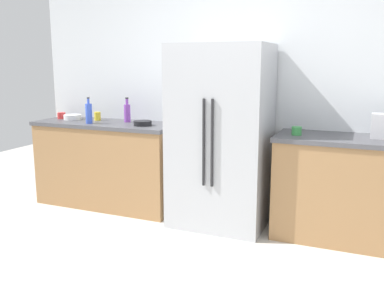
{
  "coord_description": "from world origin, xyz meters",
  "views": [
    {
      "loc": [
        1.1,
        -2.36,
        1.57
      ],
      "look_at": [
        -0.07,
        0.45,
        0.99
      ],
      "focal_mm": 39.35,
      "sensor_mm": 36.0,
      "label": 1
    }
  ],
  "objects_px": {
    "bowl_a": "(72,117)",
    "bottle_a": "(89,113)",
    "cup_a": "(297,131)",
    "cup_b": "(97,116)",
    "bowl_b": "(143,123)",
    "refrigerator": "(221,137)",
    "cup_c": "(62,116)",
    "bottle_b": "(127,112)"
  },
  "relations": [
    {
      "from": "cup_c",
      "to": "refrigerator",
      "type": "bearing_deg",
      "value": -3.14
    },
    {
      "from": "refrigerator",
      "to": "cup_c",
      "type": "relative_size",
      "value": 19.17
    },
    {
      "from": "bottle_b",
      "to": "refrigerator",
      "type": "bearing_deg",
      "value": -7.94
    },
    {
      "from": "bottle_a",
      "to": "bowl_b",
      "type": "bearing_deg",
      "value": 8.39
    },
    {
      "from": "refrigerator",
      "to": "bowl_a",
      "type": "height_order",
      "value": "refrigerator"
    },
    {
      "from": "cup_b",
      "to": "cup_c",
      "type": "height_order",
      "value": "cup_b"
    },
    {
      "from": "refrigerator",
      "to": "bottle_a",
      "type": "distance_m",
      "value": 1.47
    },
    {
      "from": "bowl_a",
      "to": "bottle_a",
      "type": "bearing_deg",
      "value": -27.34
    },
    {
      "from": "refrigerator",
      "to": "bowl_a",
      "type": "bearing_deg",
      "value": 177.06
    },
    {
      "from": "refrigerator",
      "to": "cup_b",
      "type": "distance_m",
      "value": 1.53
    },
    {
      "from": "refrigerator",
      "to": "bottle_b",
      "type": "distance_m",
      "value": 1.16
    },
    {
      "from": "refrigerator",
      "to": "bowl_a",
      "type": "xyz_separation_m",
      "value": [
        -1.83,
        0.09,
        0.09
      ]
    },
    {
      "from": "bottle_b",
      "to": "bowl_b",
      "type": "height_order",
      "value": "bottle_b"
    },
    {
      "from": "refrigerator",
      "to": "cup_a",
      "type": "height_order",
      "value": "refrigerator"
    },
    {
      "from": "bowl_b",
      "to": "cup_c",
      "type": "bearing_deg",
      "value": 174.07
    },
    {
      "from": "bottle_a",
      "to": "cup_b",
      "type": "distance_m",
      "value": 0.26
    },
    {
      "from": "refrigerator",
      "to": "bottle_b",
      "type": "relative_size",
      "value": 6.48
    },
    {
      "from": "bottle_a",
      "to": "cup_c",
      "type": "distance_m",
      "value": 0.58
    },
    {
      "from": "bottle_a",
      "to": "cup_a",
      "type": "xyz_separation_m",
      "value": [
        2.17,
        0.11,
        -0.07
      ]
    },
    {
      "from": "cup_b",
      "to": "bowl_b",
      "type": "height_order",
      "value": "cup_b"
    },
    {
      "from": "refrigerator",
      "to": "cup_a",
      "type": "bearing_deg",
      "value": 0.58
    },
    {
      "from": "bottle_b",
      "to": "cup_a",
      "type": "height_order",
      "value": "bottle_b"
    },
    {
      "from": "bowl_a",
      "to": "bowl_b",
      "type": "relative_size",
      "value": 1.06
    },
    {
      "from": "cup_a",
      "to": "bowl_a",
      "type": "height_order",
      "value": "cup_a"
    },
    {
      "from": "refrigerator",
      "to": "cup_a",
      "type": "relative_size",
      "value": 19.69
    },
    {
      "from": "cup_a",
      "to": "bowl_b",
      "type": "relative_size",
      "value": 0.47
    },
    {
      "from": "bowl_a",
      "to": "cup_a",
      "type": "bearing_deg",
      "value": -1.95
    },
    {
      "from": "bowl_b",
      "to": "refrigerator",
      "type": "bearing_deg",
      "value": 0.62
    },
    {
      "from": "cup_a",
      "to": "bowl_b",
      "type": "distance_m",
      "value": 1.57
    },
    {
      "from": "bottle_a",
      "to": "bowl_a",
      "type": "bearing_deg",
      "value": 152.66
    },
    {
      "from": "refrigerator",
      "to": "bowl_b",
      "type": "bearing_deg",
      "value": -179.38
    },
    {
      "from": "bottle_b",
      "to": "cup_b",
      "type": "xyz_separation_m",
      "value": [
        -0.38,
        -0.01,
        -0.06
      ]
    },
    {
      "from": "cup_a",
      "to": "cup_b",
      "type": "relative_size",
      "value": 0.94
    },
    {
      "from": "refrigerator",
      "to": "bottle_a",
      "type": "bearing_deg",
      "value": -176.14
    },
    {
      "from": "bowl_a",
      "to": "cup_b",
      "type": "bearing_deg",
      "value": 10.02
    },
    {
      "from": "bottle_b",
      "to": "cup_b",
      "type": "relative_size",
      "value": 2.85
    },
    {
      "from": "cup_c",
      "to": "cup_b",
      "type": "bearing_deg",
      "value": 4.6
    },
    {
      "from": "bowl_a",
      "to": "cup_c",
      "type": "bearing_deg",
      "value": 174.67
    },
    {
      "from": "cup_a",
      "to": "cup_c",
      "type": "xyz_separation_m",
      "value": [
        -2.71,
        0.1,
        -0.0
      ]
    },
    {
      "from": "cup_a",
      "to": "bottle_b",
      "type": "bearing_deg",
      "value": 175.33
    },
    {
      "from": "bottle_b",
      "to": "bottle_a",
      "type": "bearing_deg",
      "value": -141.15
    },
    {
      "from": "bottle_b",
      "to": "cup_a",
      "type": "relative_size",
      "value": 3.04
    }
  ]
}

